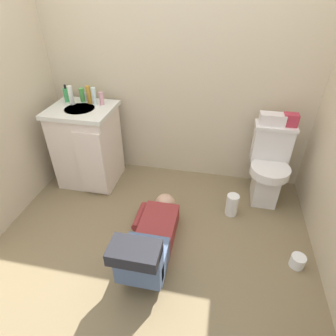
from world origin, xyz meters
TOP-DOWN VIEW (x-y plane):
  - ground_plane at (0.00, 0.00)m, footprint 3.09×3.15m
  - wall_back at (0.00, 1.12)m, footprint 2.75×0.08m
  - toilet at (0.93, 0.80)m, footprint 0.36×0.46m
  - vanity_cabinet at (-0.85, 0.74)m, footprint 0.60×0.53m
  - faucet at (-0.86, 0.88)m, footprint 0.02×0.02m
  - person_plumber at (0.02, -0.13)m, footprint 0.39×1.06m
  - tissue_box at (0.89, 0.89)m, footprint 0.22×0.11m
  - toiletry_bag at (1.04, 0.89)m, footprint 0.12×0.09m
  - soap_dispenser at (-1.05, 0.86)m, footprint 0.06×0.06m
  - bottle_white at (-0.97, 0.80)m, footprint 0.04×0.04m
  - bottle_green at (-0.90, 0.89)m, footprint 0.05×0.05m
  - bottle_amber at (-0.81, 0.86)m, footprint 0.04×0.04m
  - bottle_clear at (-0.76, 0.85)m, footprint 0.04×0.04m
  - bottle_pink at (-0.69, 0.86)m, footprint 0.04×0.04m
  - paper_towel_roll at (0.63, 0.48)m, footprint 0.11×0.11m
  - toilet_paper_roll at (1.14, 0.00)m, footprint 0.11×0.11m

SIDE VIEW (x-z plane):
  - ground_plane at x=0.00m, z-range -0.04..0.00m
  - toilet_paper_roll at x=1.14m, z-range 0.00..0.10m
  - paper_towel_roll at x=0.63m, z-range 0.00..0.21m
  - person_plumber at x=0.02m, z-range -0.08..0.44m
  - toilet at x=0.93m, z-range -0.01..0.74m
  - vanity_cabinet at x=-0.85m, z-range 0.01..0.83m
  - tissue_box at x=0.89m, z-range 0.75..0.85m
  - toiletry_bag at x=1.04m, z-range 0.75..0.86m
  - faucet at x=-0.86m, z-range 0.82..0.92m
  - bottle_pink at x=-0.69m, z-range 0.82..0.94m
  - bottle_green at x=-0.90m, z-range 0.82..0.95m
  - soap_dispenser at x=-1.05m, z-range 0.80..0.97m
  - bottle_clear at x=-0.76m, z-range 0.82..0.98m
  - bottle_amber at x=-0.81m, z-range 0.82..0.99m
  - bottle_white at x=-0.97m, z-range 0.82..1.00m
  - wall_back at x=0.00m, z-range 0.00..2.40m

